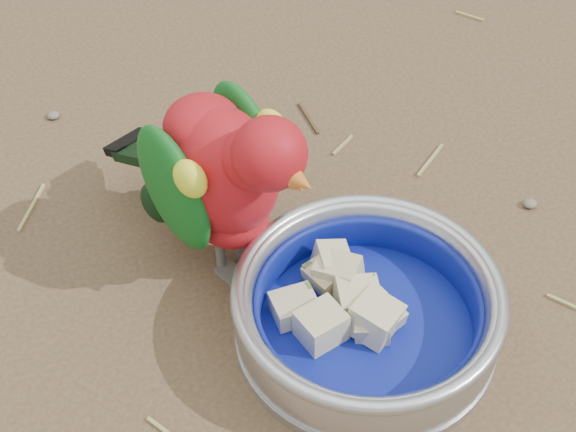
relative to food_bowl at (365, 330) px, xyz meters
name	(u,v)px	position (x,y,z in m)	size (l,w,h in m)	color
ground	(367,281)	(0.02, 0.06, -0.01)	(60.00, 60.00, 0.00)	brown
food_bowl	(365,330)	(0.00, 0.00, 0.00)	(0.22, 0.22, 0.02)	#B2B2BA
bowl_wall	(368,308)	(0.00, 0.00, 0.03)	(0.22, 0.22, 0.04)	#B2B2BA
fruit_wedges	(367,313)	(0.00, 0.00, 0.02)	(0.13, 0.13, 0.03)	beige
lory_parrot	(224,185)	(-0.09, 0.12, 0.08)	(0.11, 0.23, 0.18)	#AE1119
ground_debris	(362,213)	(0.04, 0.13, -0.01)	(0.90, 0.80, 0.01)	tan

